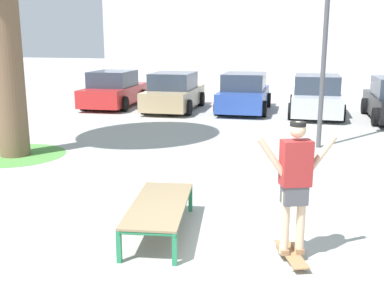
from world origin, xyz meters
TOP-DOWN VIEW (x-y plane):
  - ground_plane at (0.00, 0.00)m, footprint 120.00×120.00m
  - building_facade at (3.72, 30.71)m, footprint 41.42×4.00m
  - skate_box at (-0.71, 0.70)m, footprint 1.15×2.02m
  - skateboard at (1.18, 0.47)m, footprint 0.52×0.81m
  - skater at (1.18, 0.47)m, footprint 0.94×0.50m
  - grass_patch_near_left at (-5.79, 3.87)m, footprint 2.38×2.38m
  - car_red at (-7.43, 12.15)m, footprint 2.33×4.39m
  - car_tan at (-4.69, 12.02)m, footprint 2.26×4.36m
  - car_blue at (-1.95, 12.58)m, footprint 2.21×4.34m
  - car_silver at (0.79, 12.44)m, footprint 2.17×4.32m

SIDE VIEW (x-z plane):
  - ground_plane at x=0.00m, z-range 0.00..0.00m
  - grass_patch_near_left at x=-5.79m, z-range 0.00..0.01m
  - skateboard at x=1.18m, z-range 0.03..0.12m
  - skate_box at x=-0.71m, z-range 0.18..0.64m
  - car_red at x=-7.43m, z-range -0.06..1.44m
  - car_tan at x=-4.69m, z-range -0.06..1.44m
  - car_blue at x=-1.95m, z-range -0.06..1.44m
  - car_silver at x=0.79m, z-range -0.06..1.44m
  - skater at x=1.18m, z-range 0.22..1.92m
  - building_facade at x=3.72m, z-range 0.00..10.98m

